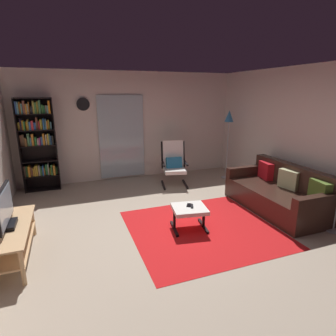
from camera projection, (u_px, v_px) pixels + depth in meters
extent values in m
plane|color=tan|center=(173.00, 225.00, 4.51)|extent=(7.02, 7.02, 0.00)
cube|color=silver|center=(130.00, 126.00, 6.78)|extent=(5.60, 0.06, 2.60)
cube|color=silver|center=(309.00, 138.00, 5.07)|extent=(0.06, 6.00, 2.60)
cube|color=silver|center=(122.00, 137.00, 6.71)|extent=(1.10, 0.01, 2.00)
cube|color=red|center=(203.00, 228.00, 4.39)|extent=(2.25, 2.15, 0.01)
cube|color=tan|center=(8.00, 227.00, 3.47)|extent=(0.52, 1.33, 0.02)
cube|color=tan|center=(11.00, 245.00, 3.54)|extent=(0.48, 1.27, 0.02)
cylinder|color=tan|center=(22.00, 268.00, 3.05)|extent=(0.05, 0.05, 0.45)
cylinder|color=tan|center=(33.00, 221.00, 4.16)|extent=(0.05, 0.05, 0.45)
cylinder|color=tan|center=(2.00, 226.00, 4.02)|extent=(0.05, 0.05, 0.45)
cube|color=silver|center=(10.00, 243.00, 3.50)|extent=(0.31, 0.28, 0.07)
cube|color=black|center=(7.00, 225.00, 3.46)|extent=(0.20, 0.32, 0.05)
cube|color=black|center=(4.00, 206.00, 3.39)|extent=(0.04, 0.81, 0.46)
cube|color=silver|center=(6.00, 206.00, 3.40)|extent=(0.01, 0.76, 0.41)
cube|color=black|center=(20.00, 147.00, 5.78)|extent=(0.02, 0.30, 2.01)
cube|color=black|center=(56.00, 144.00, 6.02)|extent=(0.02, 0.30, 2.01)
cube|color=black|center=(39.00, 144.00, 6.03)|extent=(0.73, 0.02, 2.01)
cube|color=black|center=(44.00, 189.00, 6.16)|extent=(0.70, 0.28, 0.02)
cube|color=black|center=(42.00, 175.00, 6.08)|extent=(0.70, 0.28, 0.02)
cube|color=black|center=(40.00, 161.00, 5.99)|extent=(0.70, 0.28, 0.02)
cube|color=black|center=(38.00, 146.00, 5.90)|extent=(0.70, 0.28, 0.02)
cube|color=black|center=(36.00, 130.00, 5.81)|extent=(0.70, 0.28, 0.02)
cube|color=black|center=(34.00, 114.00, 5.72)|extent=(0.70, 0.28, 0.02)
cube|color=black|center=(32.00, 98.00, 5.64)|extent=(0.70, 0.28, 0.02)
cube|color=brown|center=(25.00, 171.00, 5.93)|extent=(0.02, 0.12, 0.23)
cube|color=#368246|center=(27.00, 171.00, 5.96)|extent=(0.03, 0.10, 0.22)
cube|color=orange|center=(29.00, 171.00, 5.96)|extent=(0.04, 0.20, 0.23)
cube|color=brown|center=(32.00, 171.00, 5.98)|extent=(0.03, 0.11, 0.20)
cube|color=gold|center=(34.00, 172.00, 6.00)|extent=(0.02, 0.15, 0.17)
cube|color=gold|center=(35.00, 170.00, 6.02)|extent=(0.02, 0.24, 0.22)
cube|color=gold|center=(37.00, 170.00, 6.02)|extent=(0.04, 0.19, 0.23)
cube|color=beige|center=(39.00, 170.00, 6.02)|extent=(0.03, 0.10, 0.23)
cube|color=#3D7D3D|center=(41.00, 171.00, 6.05)|extent=(0.03, 0.14, 0.19)
cube|color=#2E62B5|center=(43.00, 170.00, 6.05)|extent=(0.03, 0.20, 0.22)
cube|color=orange|center=(45.00, 171.00, 6.08)|extent=(0.02, 0.13, 0.17)
cube|color=#2B8241|center=(47.00, 169.00, 6.08)|extent=(0.04, 0.10, 0.24)
cube|color=beige|center=(48.00, 169.00, 6.10)|extent=(0.02, 0.18, 0.25)
cube|color=gold|center=(50.00, 171.00, 6.11)|extent=(0.02, 0.10, 0.15)
cube|color=#3F853E|center=(52.00, 169.00, 6.11)|extent=(0.03, 0.23, 0.23)
cube|color=orange|center=(54.00, 169.00, 6.12)|extent=(0.04, 0.23, 0.21)
cube|color=#41803D|center=(57.00, 170.00, 6.17)|extent=(0.04, 0.14, 0.16)
cube|color=brown|center=(21.00, 141.00, 5.78)|extent=(0.04, 0.12, 0.23)
cube|color=brown|center=(24.00, 140.00, 5.78)|extent=(0.04, 0.12, 0.25)
cube|color=brown|center=(26.00, 142.00, 5.80)|extent=(0.04, 0.24, 0.18)
cube|color=#448053|center=(29.00, 140.00, 5.80)|extent=(0.04, 0.16, 0.26)
cube|color=teal|center=(31.00, 142.00, 5.82)|extent=(0.02, 0.13, 0.17)
cube|color=orange|center=(33.00, 140.00, 5.84)|extent=(0.04, 0.16, 0.25)
cube|color=#318E3C|center=(36.00, 141.00, 5.87)|extent=(0.03, 0.17, 0.18)
cube|color=beige|center=(38.00, 142.00, 5.87)|extent=(0.04, 0.12, 0.15)
cube|color=#993087|center=(40.00, 141.00, 5.88)|extent=(0.02, 0.19, 0.17)
cube|color=teal|center=(42.00, 141.00, 5.90)|extent=(0.04, 0.15, 0.18)
cube|color=orange|center=(44.00, 139.00, 5.90)|extent=(0.04, 0.16, 0.24)
cube|color=beige|center=(46.00, 140.00, 5.92)|extent=(0.03, 0.14, 0.22)
cube|color=gold|center=(48.00, 139.00, 5.92)|extent=(0.03, 0.15, 0.24)
cube|color=teal|center=(49.00, 139.00, 5.95)|extent=(0.03, 0.15, 0.23)
cube|color=#366CB8|center=(51.00, 140.00, 5.95)|extent=(0.02, 0.10, 0.19)
cube|color=#282823|center=(53.00, 140.00, 5.98)|extent=(0.03, 0.23, 0.20)
cube|color=gold|center=(19.00, 126.00, 5.70)|extent=(0.04, 0.14, 0.16)
cube|color=#201733|center=(21.00, 125.00, 5.70)|extent=(0.03, 0.21, 0.23)
cube|color=orange|center=(23.00, 125.00, 5.71)|extent=(0.03, 0.15, 0.20)
cube|color=#37833B|center=(25.00, 126.00, 5.71)|extent=(0.03, 0.21, 0.18)
cube|color=orange|center=(27.00, 126.00, 5.73)|extent=(0.03, 0.14, 0.18)
cube|color=olive|center=(28.00, 125.00, 5.74)|extent=(0.02, 0.23, 0.22)
cube|color=#265CA2|center=(30.00, 126.00, 5.76)|extent=(0.03, 0.24, 0.17)
cube|color=red|center=(33.00, 125.00, 5.77)|extent=(0.04, 0.21, 0.19)
cube|color=#2A59A6|center=(35.00, 126.00, 5.80)|extent=(0.04, 0.19, 0.15)
cube|color=brown|center=(37.00, 124.00, 5.80)|extent=(0.04, 0.16, 0.25)
cube|color=red|center=(39.00, 125.00, 5.79)|extent=(0.02, 0.12, 0.18)
cube|color=#A2952C|center=(41.00, 124.00, 5.81)|extent=(0.04, 0.18, 0.22)
cube|color=#2A67A6|center=(44.00, 124.00, 5.82)|extent=(0.02, 0.24, 0.23)
cube|color=#5698A5|center=(46.00, 124.00, 5.86)|extent=(0.02, 0.23, 0.22)
cube|color=orange|center=(47.00, 125.00, 5.87)|extent=(0.02, 0.23, 0.18)
cube|color=#9D9629|center=(49.00, 124.00, 5.85)|extent=(0.02, 0.12, 0.20)
cube|color=teal|center=(51.00, 125.00, 5.88)|extent=(0.03, 0.14, 0.16)
cube|color=#3260B0|center=(16.00, 108.00, 5.58)|extent=(0.03, 0.21, 0.25)
cube|color=#5496A1|center=(18.00, 108.00, 5.59)|extent=(0.03, 0.23, 0.25)
cube|color=orange|center=(20.00, 108.00, 5.62)|extent=(0.04, 0.17, 0.24)
cube|color=#589A9C|center=(22.00, 109.00, 5.63)|extent=(0.02, 0.22, 0.21)
cube|color=brown|center=(24.00, 107.00, 5.61)|extent=(0.04, 0.19, 0.27)
cube|color=orange|center=(26.00, 109.00, 5.65)|extent=(0.02, 0.22, 0.20)
cube|color=beige|center=(28.00, 109.00, 5.65)|extent=(0.02, 0.17, 0.20)
cube|color=orange|center=(29.00, 108.00, 5.66)|extent=(0.02, 0.13, 0.24)
cube|color=black|center=(32.00, 110.00, 5.68)|extent=(0.04, 0.16, 0.16)
cube|color=olive|center=(34.00, 107.00, 5.68)|extent=(0.04, 0.18, 0.26)
cube|color=#39803C|center=(36.00, 108.00, 5.71)|extent=(0.03, 0.20, 0.22)
cube|color=#A1912F|center=(38.00, 108.00, 5.72)|extent=(0.04, 0.18, 0.24)
cube|color=#3E7749|center=(40.00, 107.00, 5.74)|extent=(0.04, 0.23, 0.27)
cube|color=#408E3E|center=(42.00, 109.00, 5.75)|extent=(0.02, 0.18, 0.18)
cube|color=#358C48|center=(44.00, 109.00, 5.77)|extent=(0.03, 0.13, 0.16)
cube|color=beige|center=(46.00, 109.00, 5.78)|extent=(0.02, 0.10, 0.16)
cube|color=#549FA3|center=(48.00, 109.00, 5.77)|extent=(0.02, 0.19, 0.16)
cube|color=orange|center=(49.00, 107.00, 5.78)|extent=(0.04, 0.23, 0.26)
cube|color=#37221A|center=(275.00, 199.00, 5.07)|extent=(0.92, 1.94, 0.40)
cube|color=#37221A|center=(293.00, 176.00, 5.09)|extent=(0.18, 1.94, 0.42)
cube|color=#37221A|center=(318.00, 202.00, 4.18)|extent=(0.92, 0.14, 0.20)
cube|color=#37221A|center=(247.00, 171.00, 5.81)|extent=(0.92, 0.14, 0.20)
cube|color=#C4C68F|center=(289.00, 179.00, 5.02)|extent=(0.21, 0.40, 0.34)
cube|color=#526E28|center=(320.00, 191.00, 4.42)|extent=(0.20, 0.40, 0.34)
cube|color=red|center=(266.00, 170.00, 5.59)|extent=(0.21, 0.40, 0.34)
cube|color=black|center=(185.00, 184.00, 6.46)|extent=(0.18, 0.59, 0.04)
cube|color=black|center=(184.00, 154.00, 6.53)|extent=(0.08, 0.18, 0.63)
cube|color=black|center=(185.00, 163.00, 6.34)|extent=(0.16, 0.52, 0.03)
cube|color=black|center=(163.00, 185.00, 6.39)|extent=(0.18, 0.59, 0.04)
cube|color=black|center=(162.00, 155.00, 6.47)|extent=(0.08, 0.18, 0.63)
cube|color=black|center=(163.00, 163.00, 6.27)|extent=(0.16, 0.52, 0.03)
cube|color=white|center=(175.00, 170.00, 6.31)|extent=(0.59, 0.62, 0.08)
cube|color=white|center=(173.00, 153.00, 6.47)|extent=(0.51, 0.29, 0.60)
cube|color=teal|center=(174.00, 164.00, 6.37)|extent=(0.38, 0.24, 0.34)
cube|color=white|center=(189.00, 209.00, 4.31)|extent=(0.59, 0.56, 0.06)
cube|color=black|center=(174.00, 229.00, 4.35)|extent=(0.12, 0.48, 0.04)
cube|color=black|center=(174.00, 220.00, 4.31)|extent=(0.04, 0.04, 0.31)
cube|color=black|center=(203.00, 226.00, 4.44)|extent=(0.12, 0.48, 0.04)
cube|color=black|center=(204.00, 217.00, 4.39)|extent=(0.04, 0.04, 0.31)
cube|color=black|center=(192.00, 206.00, 4.31)|extent=(0.09, 0.15, 0.02)
cube|color=black|center=(189.00, 205.00, 4.36)|extent=(0.13, 0.15, 0.01)
cylinder|color=#A5A5AD|center=(333.00, 230.00, 4.31)|extent=(0.22, 0.22, 0.02)
cylinder|color=#A5A5AD|center=(226.00, 177.00, 7.01)|extent=(0.22, 0.22, 0.02)
cylinder|color=#B2B2B7|center=(227.00, 150.00, 6.82)|extent=(0.02, 0.02, 1.40)
cone|color=teal|center=(229.00, 116.00, 6.60)|extent=(0.21, 0.21, 0.27)
cylinder|color=silver|center=(83.00, 104.00, 6.20)|extent=(0.28, 0.02, 0.28)
cylinder|color=black|center=(83.00, 104.00, 6.19)|extent=(0.29, 0.01, 0.29)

